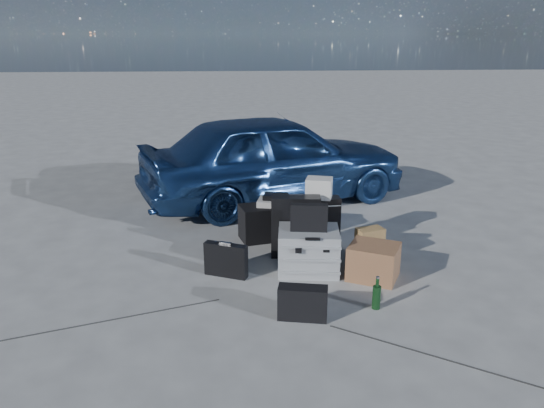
% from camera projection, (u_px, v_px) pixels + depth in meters
% --- Properties ---
extents(ground, '(60.00, 60.00, 0.00)m').
position_uv_depth(ground, '(290.00, 286.00, 4.95)').
color(ground, '#ADAEA9').
rests_on(ground, ground).
extents(car, '(3.92, 2.61, 1.24)m').
position_uv_depth(car, '(274.00, 158.00, 7.26)').
color(car, '#2C5290').
rests_on(car, ground).
extents(pelican_case, '(0.64, 0.54, 0.43)m').
position_uv_depth(pelican_case, '(308.00, 250.00, 5.20)').
color(pelican_case, '#9FA1A4').
rests_on(pelican_case, ground).
extents(laptop_bag, '(0.37, 0.14, 0.27)m').
position_uv_depth(laptop_bag, '(309.00, 218.00, 5.08)').
color(laptop_bag, black).
rests_on(laptop_bag, pelican_case).
extents(briefcase, '(0.43, 0.26, 0.33)m').
position_uv_depth(briefcase, '(226.00, 260.00, 5.10)').
color(briefcase, black).
rests_on(briefcase, ground).
extents(suitcase_left, '(0.52, 0.23, 0.65)m').
position_uv_depth(suitcase_left, '(296.00, 227.00, 5.51)').
color(suitcase_left, black).
rests_on(suitcase_left, ground).
extents(suitcase_right, '(0.49, 0.20, 0.57)m').
position_uv_depth(suitcase_right, '(317.00, 223.00, 5.74)').
color(suitcase_right, black).
rests_on(suitcase_right, ground).
extents(white_carton, '(0.32, 0.28, 0.21)m').
position_uv_depth(white_carton, '(319.00, 188.00, 5.63)').
color(white_carton, beige).
rests_on(white_carton, suitcase_right).
extents(duffel_bag, '(0.85, 0.51, 0.40)m').
position_uv_depth(duffel_bag, '(275.00, 221.00, 6.06)').
color(duffel_bag, black).
rests_on(duffel_bag, ground).
extents(flat_box_white, '(0.43, 0.36, 0.07)m').
position_uv_depth(flat_box_white, '(275.00, 202.00, 5.98)').
color(flat_box_white, beige).
rests_on(flat_box_white, duffel_bag).
extents(flat_box_black, '(0.30, 0.25, 0.06)m').
position_uv_depth(flat_box_black, '(276.00, 197.00, 5.98)').
color(flat_box_black, black).
rests_on(flat_box_black, flat_box_white).
extents(kraft_bag, '(0.31, 0.23, 0.36)m').
position_uv_depth(kraft_bag, '(369.00, 245.00, 5.42)').
color(kraft_bag, tan).
rests_on(kraft_bag, ground).
extents(cardboard_box, '(0.58, 0.55, 0.34)m').
position_uv_depth(cardboard_box, '(373.00, 262.00, 5.06)').
color(cardboard_box, '#976242').
rests_on(cardboard_box, ground).
extents(messenger_bag, '(0.43, 0.23, 0.28)m').
position_uv_depth(messenger_bag, '(303.00, 303.00, 4.33)').
color(messenger_bag, black).
rests_on(messenger_bag, ground).
extents(green_bottle, '(0.08, 0.08, 0.28)m').
position_uv_depth(green_bottle, '(377.00, 293.00, 4.49)').
color(green_bottle, black).
rests_on(green_bottle, ground).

